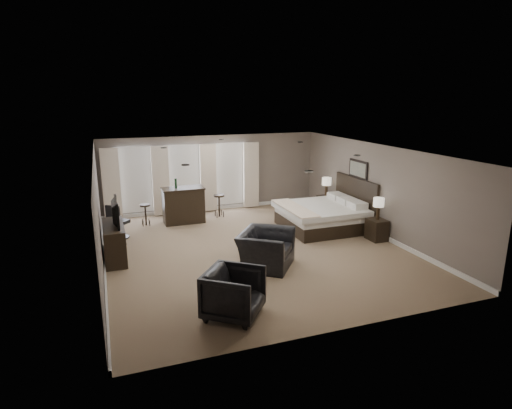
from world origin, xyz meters
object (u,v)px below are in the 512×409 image
object	(u,v)px
lamp_far	(326,187)
desk_chair	(119,221)
dresser	(114,242)
tv	(113,222)
bar_stool_right	(219,206)
bar_counter	(183,205)
bar_stool_left	(146,215)
nightstand_far	(326,205)
armchair_far	(234,291)
bed	(324,205)
nightstand_near	(377,230)
lamp_near	(378,209)
armchair_near	(266,243)

from	to	relation	value
lamp_far	desk_chair	bearing A→B (deg)	-177.40
dresser	tv	distance (m)	0.51
bar_stool_right	desk_chair	world-z (taller)	desk_chair
bar_counter	bar_stool_left	world-z (taller)	bar_counter
bar_stool_right	desk_chair	distance (m)	3.44
nightstand_far	armchair_far	bearing A→B (deg)	-131.76
bed	armchair_far	world-z (taller)	bed
bar_stool_right	armchair_far	bearing A→B (deg)	-102.96
bar_stool_right	desk_chair	size ratio (longest dim) A/B	0.74
nightstand_near	bar_stool_right	bearing A→B (deg)	132.98
tv	bar_stool_left	xyz separation A→B (m)	(1.01, 2.63, -0.62)
nightstand_near	lamp_near	distance (m)	0.60
nightstand_near	nightstand_far	distance (m)	2.90
lamp_near	lamp_far	distance (m)	2.90
bar_stool_left	desk_chair	size ratio (longest dim) A/B	0.67
nightstand_far	bar_stool_left	distance (m)	5.95
armchair_near	bar_counter	bearing A→B (deg)	52.55
nightstand_near	desk_chair	bearing A→B (deg)	158.95
bed	bar_stool_right	distance (m)	3.52
bed	bar_stool_right	xyz separation A→B (m)	(-2.62, 2.32, -0.37)
nightstand_far	lamp_far	xyz separation A→B (m)	(0.00, 0.00, 0.62)
nightstand_near	bar_stool_right	size ratio (longest dim) A/B	0.79
armchair_near	armchair_far	size ratio (longest dim) A/B	1.31
nightstand_near	lamp_near	bearing A→B (deg)	0.00
nightstand_far	armchair_near	world-z (taller)	armchair_near
bar_counter	bar_stool_left	bearing A→B (deg)	174.79
desk_chair	lamp_near	bearing A→B (deg)	-159.91
bar_stool_right	lamp_far	bearing A→B (deg)	-13.86
tv	bed	bearing A→B (deg)	-85.58
armchair_far	bar_counter	world-z (taller)	bar_counter
lamp_near	desk_chair	size ratio (longest dim) A/B	0.61
bar_counter	nightstand_near	bearing A→B (deg)	-36.47
armchair_far	lamp_far	bearing A→B (deg)	-3.91
armchair_near	nightstand_near	bearing A→B (deg)	-42.01
lamp_far	tv	bearing A→B (deg)	-164.52
armchair_far	desk_chair	size ratio (longest dim) A/B	0.99
nightstand_near	armchair_near	distance (m)	3.66
lamp_far	bar_stool_right	world-z (taller)	lamp_far
lamp_far	desk_chair	size ratio (longest dim) A/B	0.65
dresser	desk_chair	distance (m)	1.62
nightstand_near	nightstand_far	world-z (taller)	nightstand_far
lamp_far	tv	distance (m)	7.18
bed	desk_chair	world-z (taller)	bed
dresser	armchair_near	size ratio (longest dim) A/B	1.17
nightstand_near	lamp_near	world-z (taller)	lamp_near
tv	bar_stool_right	size ratio (longest dim) A/B	1.49
lamp_far	tv	size ratio (longest dim) A/B	0.59
bar_counter	armchair_near	bearing A→B (deg)	-74.63
nightstand_far	bar_stool_left	bearing A→B (deg)	173.15
bar_stool_left	bar_stool_right	world-z (taller)	bar_stool_right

